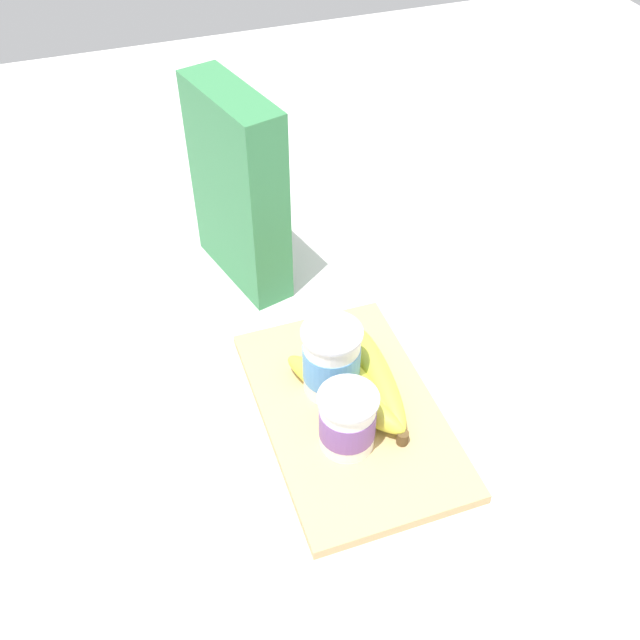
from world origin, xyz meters
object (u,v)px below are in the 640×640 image
Objects in this scene: cutting_board at (349,412)px; cereal_box at (238,189)px; yogurt_cup_back at (331,360)px; yogurt_cup_front at (347,421)px; banana_bunch at (360,387)px.

cereal_box is at bearing 8.82° from cutting_board.
yogurt_cup_back is (-0.27, -0.04, -0.08)m from cereal_box.
cereal_box is (0.32, 0.05, 0.14)m from cutting_board.
yogurt_cup_front is (-0.36, -0.03, -0.09)m from cereal_box.
banana_bunch is (-0.03, -0.03, -0.03)m from yogurt_cup_back.
cereal_box is 0.37m from yogurt_cup_front.
cutting_board is at bearing -166.98° from yogurt_cup_back.
banana_bunch reaches higher than cutting_board.
yogurt_cup_front is at bearing 169.38° from cereal_box.
yogurt_cup_front is 0.83× the size of yogurt_cup_back.
banana_bunch is (0.01, -0.02, 0.03)m from cutting_board.
cutting_board is 1.16× the size of cereal_box.
cereal_box is 0.29m from yogurt_cup_back.
cereal_box is at bearing 8.19° from yogurt_cup_back.
cereal_box reaches higher than cutting_board.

